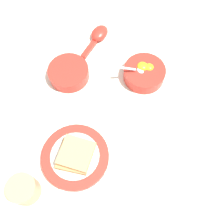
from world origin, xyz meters
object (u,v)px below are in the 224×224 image
toast_sandwich (75,155)px  drinking_cup (24,189)px  egg_bowl (144,73)px  soup_spoon (98,35)px  congee_bowl (69,73)px  toast_plate (75,157)px

toast_sandwich → drinking_cup: size_ratio=1.69×
egg_bowl → toast_sandwich: (0.10, -0.32, 0.01)m
soup_spoon → congee_bowl: bearing=-65.3°
soup_spoon → congee_bowl: congee_bowl is taller
toast_plate → toast_sandwich: size_ratio=1.48×
toast_sandwich → drinking_cup: drinking_cup is taller
toast_sandwich → drinking_cup: (-0.00, -0.15, -0.00)m
drinking_cup → toast_plate: bearing=91.5°
toast_plate → soup_spoon: 0.43m
soup_spoon → toast_plate: bearing=-42.8°
toast_plate → soup_spoon: size_ratio=1.28×
toast_plate → congee_bowl: (-0.24, 0.13, 0.01)m
egg_bowl → toast_plate: 0.34m
egg_bowl → congee_bowl: size_ratio=1.08×
soup_spoon → drinking_cup: 0.55m
egg_bowl → soup_spoon: (-0.22, -0.03, -0.01)m
drinking_cup → soup_spoon: bearing=125.6°
egg_bowl → toast_plate: (0.10, -0.32, -0.01)m
egg_bowl → toast_plate: egg_bowl is taller
toast_sandwich → congee_bowl: (-0.24, 0.13, -0.01)m
soup_spoon → toast_sandwich: bearing=-42.3°
toast_plate → drinking_cup: size_ratio=2.50×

